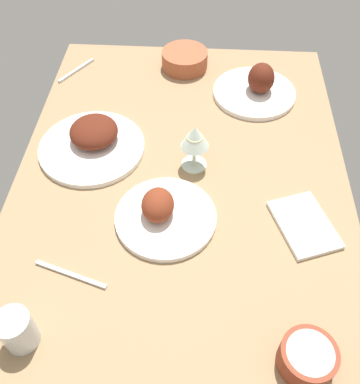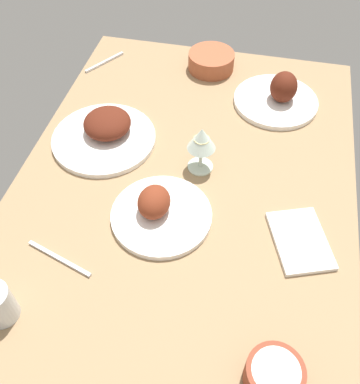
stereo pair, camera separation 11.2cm
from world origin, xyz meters
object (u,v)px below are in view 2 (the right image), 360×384
object	(u,v)px
wine_glass	(202,141)
fork_loose	(59,259)
plate_near_viewer	(159,211)
bowl_pasta	(211,60)
plate_far_side	(105,132)
spoon_loose	(105,62)
bowl_cream	(274,375)
plate_center_main	(279,96)
folded_napkin	(300,240)

from	to	relation	value
wine_glass	fork_loose	bearing A→B (deg)	143.69
plate_near_viewer	bowl_pasta	size ratio (longest dim) A/B	1.62
plate_far_side	spoon_loose	size ratio (longest dim) A/B	1.83
fork_loose	bowl_pasta	bearing A→B (deg)	92.95
wine_glass	plate_far_side	bearing A→B (deg)	79.19
bowl_cream	plate_far_side	bearing A→B (deg)	42.38
bowl_cream	fork_loose	distance (cm)	53.13
plate_center_main	spoon_loose	distance (cm)	61.24
plate_far_side	bowl_cream	world-z (taller)	plate_far_side
plate_far_side	bowl_cream	distance (cm)	78.59
folded_napkin	spoon_loose	size ratio (longest dim) A/B	1.09
wine_glass	plate_center_main	bearing A→B (deg)	-29.77
plate_center_main	folded_napkin	size ratio (longest dim) A/B	1.48
folded_napkin	fork_loose	size ratio (longest dim) A/B	0.98
plate_near_viewer	bowl_pasta	bearing A→B (deg)	-1.56
bowl_cream	spoon_loose	bearing A→B (deg)	34.95
bowl_cream	wine_glass	xyz separation A→B (cm)	(52.51, 23.95, 6.74)
plate_far_side	fork_loose	world-z (taller)	plate_far_side
wine_glass	folded_napkin	size ratio (longest dim) A/B	0.79
plate_far_side	folded_napkin	world-z (taller)	plate_far_side
bowl_cream	plate_near_viewer	bearing A→B (deg)	42.53
plate_near_viewer	fork_loose	size ratio (longest dim) A/B	1.40
wine_glass	fork_loose	size ratio (longest dim) A/B	0.78
plate_center_main	bowl_pasta	distance (cm)	27.55
plate_near_viewer	plate_center_main	size ratio (longest dim) A/B	0.96
plate_near_viewer	bowl_pasta	world-z (taller)	plate_near_viewer
bowl_pasta	spoon_loose	bearing A→B (deg)	97.51
plate_near_viewer	bowl_cream	xyz separation A→B (cm)	(-33.66, -30.87, 0.96)
bowl_pasta	plate_center_main	bearing A→B (deg)	-120.26
bowl_cream	folded_napkin	bearing A→B (deg)	-6.72
bowl_cream	spoon_loose	size ratio (longest dim) A/B	0.68
folded_napkin	fork_loose	xyz separation A→B (cm)	(-17.01, 54.37, -0.20)
fork_loose	bowl_cream	bearing A→B (deg)	-0.65
bowl_pasta	wine_glass	bearing A→B (deg)	-173.70
plate_far_side	plate_near_viewer	bearing A→B (deg)	-137.83
bowl_pasta	fork_loose	size ratio (longest dim) A/B	0.86
plate_center_main	fork_loose	distance (cm)	82.20
plate_far_side	plate_center_main	xyz separation A→B (cm)	(27.08, -47.68, 0.37)
plate_near_viewer	wine_glass	size ratio (longest dim) A/B	1.80
plate_center_main	bowl_cream	size ratio (longest dim) A/B	2.36
plate_far_side	bowl_cream	bearing A→B (deg)	-137.62
bowl_pasta	wine_glass	distance (cm)	47.27
bowl_pasta	fork_loose	distance (cm)	85.30
plate_center_main	bowl_cream	distance (cm)	85.30
spoon_loose	plate_near_viewer	bearing A→B (deg)	63.03
folded_napkin	plate_far_side	bearing A→B (deg)	66.65
bowl_cream	spoon_loose	world-z (taller)	bowl_cream
bowl_pasta	folded_napkin	world-z (taller)	bowl_pasta
bowl_cream	folded_napkin	size ratio (longest dim) A/B	0.63
plate_center_main	bowl_pasta	bearing A→B (deg)	59.74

